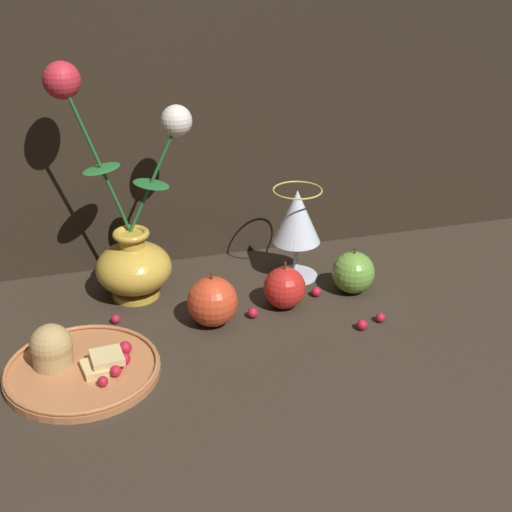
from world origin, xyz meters
TOP-DOWN VIEW (x-y plane):
  - ground_plane at (0.00, 0.00)m, footprint 2.40×2.40m
  - vase at (-0.13, 0.12)m, footprint 0.21×0.12m
  - plate_with_pastries at (-0.23, -0.07)m, footprint 0.21×0.21m
  - wine_glass at (0.15, 0.11)m, footprint 0.08×0.08m
  - apple_beside_vase at (0.10, 0.02)m, footprint 0.07×0.07m
  - apple_near_glass at (0.22, 0.04)m, footprint 0.07×0.07m
  - apple_at_table_edge at (-0.02, 0.00)m, footprint 0.08×0.08m
  - berry_near_plate at (-0.17, 0.04)m, footprint 0.01×0.01m
  - berry_front_center at (0.19, -0.08)m, footprint 0.02×0.02m
  - berry_by_glass_stem at (0.16, 0.04)m, footprint 0.02×0.02m
  - berry_under_candlestick at (0.04, 0.00)m, footprint 0.02×0.02m
  - berry_far_right at (0.23, -0.07)m, footprint 0.02×0.02m

SIDE VIEW (x-z plane):
  - ground_plane at x=0.00m, z-range 0.00..0.00m
  - berry_near_plate at x=-0.17m, z-range 0.00..0.01m
  - berry_far_right at x=0.23m, z-range 0.00..0.02m
  - berry_by_glass_stem at x=0.16m, z-range 0.00..0.02m
  - berry_under_candlestick at x=0.04m, z-range 0.00..0.02m
  - berry_front_center at x=0.19m, z-range 0.00..0.02m
  - plate_with_pastries at x=-0.23m, z-range -0.02..0.05m
  - apple_beside_vase at x=0.10m, z-range -0.01..0.07m
  - apple_near_glass at x=0.22m, z-range -0.01..0.08m
  - apple_at_table_edge at x=-0.02m, z-range -0.01..0.08m
  - vase at x=-0.13m, z-range -0.09..0.29m
  - wine_glass at x=0.15m, z-range 0.03..0.19m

